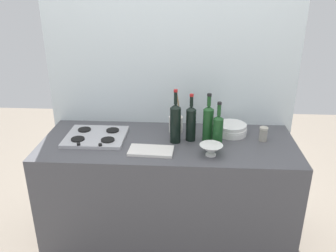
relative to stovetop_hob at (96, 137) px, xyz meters
The scene contains 13 objects.
ground_plane 1.05m from the stovetop_hob, ahead, with size 6.00×6.00×0.00m, color gray.
counter_block 0.70m from the stovetop_hob, ahead, with size 1.80×0.70×0.90m, color #4C4C51.
backsplash_panel 0.65m from the stovetop_hob, 34.19° to the left, with size 1.90×0.06×2.12m, color silver.
stovetop_hob is the anchor object (origin of this frame).
plate_stack 0.99m from the stovetop_hob, ahead, with size 0.22×0.23×0.08m.
wine_bottle_leftmost 0.81m from the stovetop_hob, ahead, with size 0.07×0.07×0.35m.
wine_bottle_mid_left 0.69m from the stovetop_hob, ahead, with size 0.07×0.07×0.34m.
wine_bottle_mid_right 0.87m from the stovetop_hob, ahead, with size 0.07×0.07×0.32m.
wine_bottle_rightmost 0.59m from the stovetop_hob, ahead, with size 0.07×0.07×0.38m.
mixing_bowl 0.84m from the stovetop_hob, 14.69° to the right, with size 0.15×0.15×0.08m.
utensil_crock 0.59m from the stovetop_hob, 14.87° to the left, with size 0.10×0.10×0.29m.
condiment_jar_front 1.20m from the stovetop_hob, ahead, with size 0.06×0.06×0.10m.
cutting_board 0.46m from the stovetop_hob, 24.50° to the right, with size 0.30×0.16×0.02m, color silver.
Camera 1 is at (0.14, -2.25, 1.98)m, focal length 37.74 mm.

